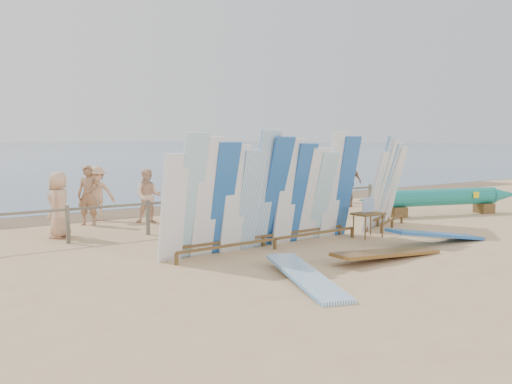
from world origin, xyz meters
TOP-DOWN VIEW (x-y plane):
  - ground at (0.00, 0.00)m, footprint 160.00×160.00m
  - wet_sand_strip at (0.00, 7.20)m, footprint 40.00×2.60m
  - fence at (0.00, 3.00)m, footprint 12.08×0.08m
  - main_surfboard_rack at (-0.39, -0.09)m, footprint 5.32×0.91m
  - side_surfboard_rack at (3.86, 0.37)m, footprint 2.23×1.43m
  - outrigger_canoe at (7.15, 0.99)m, footprint 5.83×2.25m
  - vendor_table at (2.34, -0.47)m, footprint 0.77×0.56m
  - flat_board_c at (0.96, -2.35)m, footprint 2.70×0.58m
  - flat_board_d at (3.12, -1.89)m, footprint 2.73×0.84m
  - flat_board_e at (-1.57, -2.80)m, footprint 1.35×2.74m
  - beach_chair_left at (-0.67, 3.90)m, footprint 0.75×0.76m
  - beach_chair_right at (1.75, 3.99)m, footprint 0.80×0.81m
  - stroller at (1.93, 3.52)m, footprint 0.52×0.74m
  - beachgoer_2 at (-1.23, 4.76)m, footprint 0.85×0.69m
  - beachgoer_7 at (3.42, 5.53)m, footprint 0.71×0.53m
  - beachgoer_6 at (0.74, 4.34)m, footprint 0.58×0.96m
  - beachgoer_1 at (-2.79, 5.34)m, footprint 0.70×0.65m
  - beachgoer_10 at (6.17, 4.29)m, footprint 0.84×1.14m
  - beachgoer_3 at (-2.31, 6.07)m, footprint 1.13×0.84m
  - beachgoer_extra_0 at (6.31, 6.04)m, footprint 0.82×1.15m
  - beachgoer_0 at (-3.96, 3.86)m, footprint 0.80×0.87m
  - beachgoer_4 at (0.52, 4.90)m, footprint 0.66×1.06m

SIDE VIEW (x-z plane):
  - ground at x=0.00m, z-range 0.00..0.00m
  - wet_sand_strip at x=0.00m, z-range -0.01..0.01m
  - flat_board_c at x=0.96m, z-range -0.13..0.13m
  - flat_board_d at x=3.12m, z-range -0.22..0.22m
  - flat_board_e at x=-1.57m, z-range -0.11..0.11m
  - beach_chair_right at x=1.75m, z-range -0.19..0.72m
  - beach_chair_left at x=-0.67m, z-range -0.20..0.76m
  - vendor_table at x=2.34m, z-range -0.17..0.83m
  - stroller at x=1.93m, z-range -0.10..0.89m
  - outrigger_canoe at x=7.15m, z-range 0.12..0.96m
  - fence at x=0.00m, z-range 0.18..1.08m
  - beachgoer_2 at x=-1.23m, z-range 0.00..1.57m
  - beachgoer_3 at x=-2.31m, z-range 0.00..1.63m
  - beachgoer_0 at x=-3.96m, z-range 0.00..1.64m
  - beachgoer_extra_0 at x=6.31m, z-range 0.00..1.65m
  - beachgoer_4 at x=0.52m, z-range 0.00..1.67m
  - beachgoer_1 at x=-2.79m, z-range 0.00..1.70m
  - beachgoer_7 at x=3.42m, z-range 0.00..1.73m
  - beachgoer_10 at x=6.17m, z-range 0.00..1.79m
  - beachgoer_6 at x=0.74m, z-range 0.00..1.84m
  - side_surfboard_rack at x=3.86m, z-range -0.13..2.39m
  - main_surfboard_rack at x=-0.39m, z-range -0.14..2.51m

